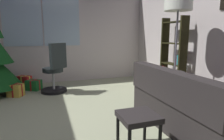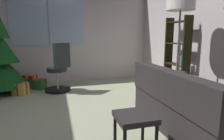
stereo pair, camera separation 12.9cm
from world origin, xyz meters
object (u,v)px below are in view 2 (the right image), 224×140
Objects in this scene: gift_box_gold at (20,89)px; bookshelf at (177,63)px; gift_box_green at (39,84)px; floor_lamp at (181,7)px; footstool at (135,120)px; couch at (205,110)px; gift_box_red at (30,80)px; office_chair at (59,73)px.

bookshelf is at bearing -17.86° from gift_box_gold.
gift_box_green is 0.20× the size of floor_lamp.
floor_lamp reaches higher than footstool.
couch is 1.53m from bookshelf.
couch is 3.58m from gift_box_green.
gift_box_gold is at bearing 148.14° from floor_lamp.
gift_box_green is at bearing 153.49° from bookshelf.
gift_box_green is 0.24× the size of bookshelf.
gift_box_green is 1.10× the size of gift_box_gold.
gift_box_green is 0.50m from gift_box_gold.
footstool is 0.26× the size of bookshelf.
couch is at bearing -42.64° from gift_box_gold.
footstool is 1.11× the size of gift_box_green.
gift_box_red is at bearing 149.57° from bookshelf.
office_chair is at bearing 106.07° from footstool.
couch is 3.01m from office_chair.
bookshelf is 1.24m from floor_lamp.
floor_lamp is (0.06, 0.74, 1.38)m from couch.
bookshelf reaches higher than gift_box_gold.
footstool is 2.68m from office_chair.
floor_lamp is at bearing 85.64° from couch.
office_chair reaches higher than couch.
floor_lamp reaches higher than gift_box_green.
gift_box_red reaches higher than gift_box_gold.
gift_box_red is 0.77m from gift_box_gold.
bookshelf is at bearing -30.43° from gift_box_red.
office_chair is 2.78m from floor_lamp.
gift_box_red is 3.83m from floor_lamp.
gift_box_gold is at bearing 121.16° from footstool.
couch is at bearing 8.85° from footstool.
bookshelf is at bearing 45.17° from footstool.
gift_box_green is 3.45m from floor_lamp.
office_chair is (0.71, -0.74, 0.30)m from gift_box_red.
floor_lamp is at bearing -31.86° from gift_box_gold.
office_chair is 0.57× the size of floor_lamp.
couch is 0.92× the size of floor_lamp.
floor_lamp is at bearing 39.27° from footstool.
footstool is 0.22× the size of floor_lamp.
office_chair is (0.47, -0.36, 0.32)m from gift_box_green.
bookshelf is (0.50, 1.39, 0.42)m from couch.
gift_box_gold is 0.86m from office_chair.
office_chair reaches higher than footstool.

